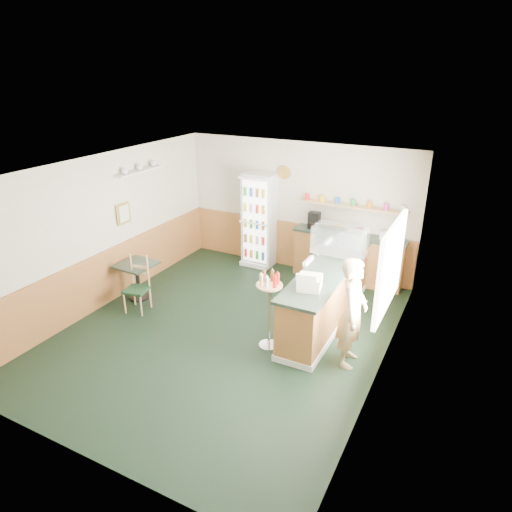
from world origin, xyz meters
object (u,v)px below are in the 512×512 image
Objects in this scene: drinks_fridge at (259,220)px; cafe_table at (137,274)px; display_case at (340,242)px; condiment_stand at (269,300)px; shopkeeper at (352,313)px; cafe_chair at (139,282)px; cash_register at (310,282)px.

drinks_fridge is 2.84m from cafe_table.
condiment_stand is at bearing -107.49° from display_case.
shopkeeper is (0.70, -1.53, -0.44)m from display_case.
drinks_fridge reaches higher than cafe_chair.
cash_register is 0.50× the size of cafe_table.
condiment_stand is (1.59, -2.81, -0.20)m from drinks_fridge.
cafe_table is at bearing 167.56° from cash_register.
drinks_fridge reaches higher than cafe_table.
cafe_chair is (-2.58, 0.03, -0.27)m from condiment_stand.
condiment_stand is at bearing -60.47° from drinks_fridge.
drinks_fridge is 5.67× the size of cash_register.
shopkeeper is 1.33× the size of condiment_stand.
cafe_chair is (-3.81, -0.13, -0.30)m from shopkeeper.
cafe_chair is at bearing -44.77° from cafe_table.
cafe_table is (-3.40, -1.37, -0.77)m from display_case.
cafe_chair is (0.29, -0.29, 0.03)m from cafe_table.
shopkeeper is 3.82m from cafe_chair.
shopkeeper is 1.63× the size of cafe_chair.
display_case is at bearing 72.51° from condiment_stand.
display_case is at bearing 78.36° from cash_register.
shopkeeper is at bearing -43.19° from drinks_fridge.
condiment_stand reaches higher than cafe_table.
display_case is 3.60m from cafe_chair.
cash_register is 3.17m from cafe_chair.
shopkeeper is at bearing -20.82° from cash_register.
cash_register is (2.12, -2.54, 0.10)m from drinks_fridge.
condiment_stand is at bearing 91.27° from shopkeeper.
display_case reaches higher than cafe_chair.
cafe_chair is (-0.98, -2.78, -0.47)m from drinks_fridge.
cash_register is at bearing -90.00° from display_case.
condiment_stand is (-0.53, -0.27, -0.30)m from cash_register.
shopkeeper is at bearing -8.39° from cafe_chair.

